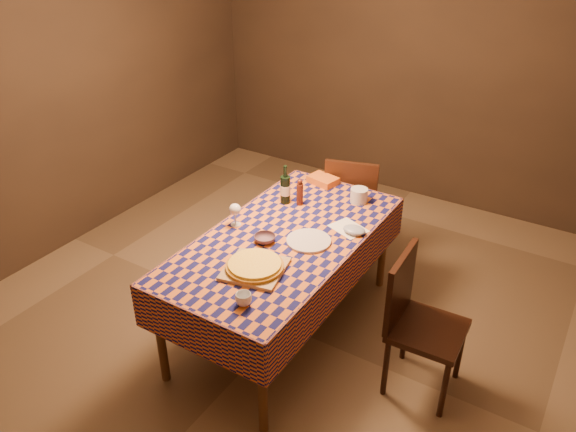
{
  "coord_description": "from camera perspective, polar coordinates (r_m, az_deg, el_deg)",
  "views": [
    {
      "loc": [
        1.68,
        -2.65,
        2.72
      ],
      "look_at": [
        0.0,
        0.05,
        0.9
      ],
      "focal_mm": 35.0,
      "sensor_mm": 36.0,
      "label": 1
    }
  ],
  "objects": [
    {
      "name": "room",
      "position": [
        3.42,
        -0.45,
        6.2
      ],
      "size": [
        5.0,
        5.1,
        2.7
      ],
      "color": "brown",
      "rests_on": "ground"
    },
    {
      "name": "dining_table",
      "position": [
        3.73,
        -0.41,
        -3.07
      ],
      "size": [
        0.94,
        1.84,
        0.77
      ],
      "color": "brown",
      "rests_on": "ground"
    },
    {
      "name": "cutting_board",
      "position": [
        3.37,
        -3.38,
        -5.39
      ],
      "size": [
        0.41,
        0.41,
        0.02
      ],
      "primitive_type": "cube",
      "rotation": [
        0.0,
        0.0,
        0.22
      ],
      "color": "#A7824E",
      "rests_on": "dining_table"
    },
    {
      "name": "pizza",
      "position": [
        3.35,
        -3.4,
        -5.01
      ],
      "size": [
        0.38,
        0.38,
        0.03
      ],
      "color": "#A6701B",
      "rests_on": "cutting_board"
    },
    {
      "name": "pepper_mill",
      "position": [
        4.03,
        1.21,
        2.37
      ],
      "size": [
        0.06,
        0.06,
        0.2
      ],
      "color": "#4A1B11",
      "rests_on": "dining_table"
    },
    {
      "name": "bowl",
      "position": [
        3.63,
        -2.37,
        -2.31
      ],
      "size": [
        0.17,
        0.17,
        0.04
      ],
      "primitive_type": "imported",
      "rotation": [
        0.0,
        0.0,
        0.24
      ],
      "color": "#5D414E",
      "rests_on": "dining_table"
    },
    {
      "name": "wine_glass",
      "position": [
        3.78,
        -5.41,
        0.6
      ],
      "size": [
        0.08,
        0.08,
        0.16
      ],
      "color": "white",
      "rests_on": "dining_table"
    },
    {
      "name": "wine_bottle",
      "position": [
        4.04,
        -0.28,
        2.75
      ],
      "size": [
        0.09,
        0.09,
        0.29
      ],
      "color": "black",
      "rests_on": "dining_table"
    },
    {
      "name": "deli_tub",
      "position": [
        4.11,
        7.23,
        2.09
      ],
      "size": [
        0.13,
        0.13,
        0.1
      ],
      "primitive_type": "cylinder",
      "rotation": [
        0.0,
        0.0,
        -0.01
      ],
      "color": "silver",
      "rests_on": "dining_table"
    },
    {
      "name": "takeout_container",
      "position": [
        4.37,
        3.58,
        3.67
      ],
      "size": [
        0.24,
        0.19,
        0.05
      ],
      "primitive_type": "cube",
      "rotation": [
        0.0,
        0.0,
        -0.21
      ],
      "color": "#CF621B",
      "rests_on": "dining_table"
    },
    {
      "name": "white_plate",
      "position": [
        3.63,
        2.11,
        -2.53
      ],
      "size": [
        0.35,
        0.35,
        0.02
      ],
      "primitive_type": "cylinder",
      "rotation": [
        0.0,
        0.0,
        -0.25
      ],
      "color": "silver",
      "rests_on": "dining_table"
    },
    {
      "name": "tumbler",
      "position": [
        3.1,
        -4.54,
        -8.42
      ],
      "size": [
        0.1,
        0.1,
        0.07
      ],
      "primitive_type": "imported",
      "rotation": [
        0.0,
        0.0,
        -0.03
      ],
      "color": "silver",
      "rests_on": "dining_table"
    },
    {
      "name": "flour_patch",
      "position": [
        3.8,
        6.15,
        -1.26
      ],
      "size": [
        0.28,
        0.25,
        0.0
      ],
      "primitive_type": "cube",
      "rotation": [
        0.0,
        0.0,
        -0.36
      ],
      "color": "white",
      "rests_on": "dining_table"
    },
    {
      "name": "flour_bag",
      "position": [
        3.74,
        6.74,
        -1.42
      ],
      "size": [
        0.18,
        0.15,
        0.05
      ],
      "primitive_type": "ellipsoid",
      "rotation": [
        0.0,
        0.0,
        -0.23
      ],
      "color": "#92A1BC",
      "rests_on": "dining_table"
    },
    {
      "name": "chair_far",
      "position": [
        4.65,
        6.48,
        1.41
      ],
      "size": [
        0.52,
        0.53,
        0.93
      ],
      "color": "black",
      "rests_on": "ground"
    },
    {
      "name": "chair_right",
      "position": [
        3.5,
        12.86,
        -9.94
      ],
      "size": [
        0.45,
        0.44,
        0.93
      ],
      "color": "black",
      "rests_on": "ground"
    }
  ]
}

